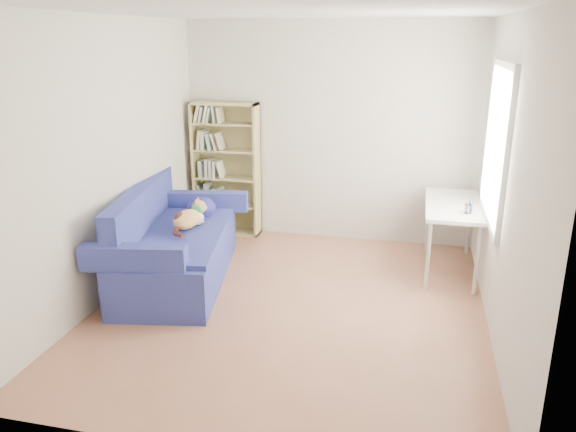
% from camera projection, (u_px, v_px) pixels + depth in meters
% --- Properties ---
extents(ground, '(4.00, 4.00, 0.00)m').
position_uv_depth(ground, '(291.00, 307.00, 5.24)').
color(ground, '#925C42').
rests_on(ground, ground).
extents(room_shell, '(3.54, 4.04, 2.62)m').
position_uv_depth(room_shell, '(304.00, 132.00, 4.75)').
color(room_shell, silver).
rests_on(room_shell, ground).
extents(sofa, '(1.27, 2.11, 0.96)m').
position_uv_depth(sofa, '(174.00, 246.00, 5.74)').
color(sofa, navy).
rests_on(sofa, ground).
extents(bookshelf, '(0.83, 0.26, 1.65)m').
position_uv_depth(bookshelf, '(227.00, 174.00, 7.00)').
color(bookshelf, tan).
rests_on(bookshelf, ground).
extents(desk, '(0.56, 1.22, 0.75)m').
position_uv_depth(desk, '(453.00, 210.00, 5.85)').
color(desk, silver).
rests_on(desk, ground).
extents(pen_cup, '(0.08, 0.08, 0.15)m').
position_uv_depth(pen_cup, '(468.00, 208.00, 5.50)').
color(pen_cup, white).
rests_on(pen_cup, desk).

